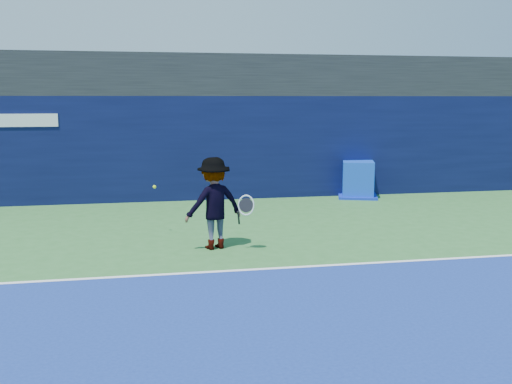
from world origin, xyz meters
The scene contains 7 objects.
ground centered at (0.00, 0.00, 0.00)m, with size 80.00×80.00×0.00m, color #306A30.
baseline centered at (0.00, 3.00, 0.01)m, with size 24.00×0.10×0.01m, color white.
stadium_band centered at (0.00, 11.50, 3.60)m, with size 36.00×3.00×1.20m, color black.
back_wall_assembly centered at (0.00, 10.50, 1.50)m, with size 36.00×1.03×3.00m.
equipment_cart centered at (3.79, 9.69, 0.49)m, with size 1.42×1.42×1.08m.
tennis_player centered at (-1.11, 4.59, 0.90)m, with size 1.41×0.98×1.81m.
tennis_ball centered at (-2.24, 6.04, 1.04)m, with size 0.07×0.07×0.07m.
Camera 1 is at (-2.31, -6.36, 2.94)m, focal length 40.00 mm.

